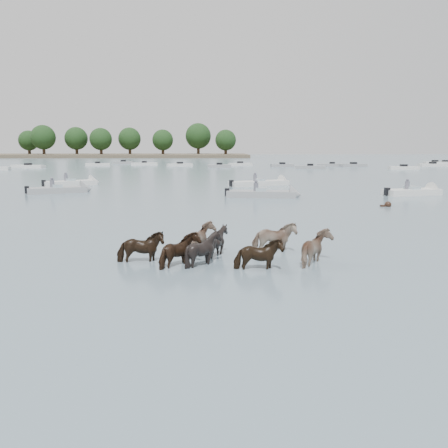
{
  "coord_description": "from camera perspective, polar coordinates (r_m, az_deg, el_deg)",
  "views": [
    {
      "loc": [
        -1.81,
        -13.42,
        3.91
      ],
      "look_at": [
        -1.43,
        3.19,
        1.1
      ],
      "focal_mm": 37.23,
      "sensor_mm": 36.0,
      "label": 1
    }
  ],
  "objects": [
    {
      "name": "distant_flotilla",
      "position": [
        88.99,
        0.36,
        7.25
      ],
      "size": [
        103.27,
        27.7,
        0.93
      ],
      "color": "silver",
      "rests_on": "ground"
    },
    {
      "name": "motorboat_d",
      "position": [
        40.7,
        22.87,
        3.65
      ],
      "size": [
        5.38,
        2.97,
        1.92
      ],
      "rotation": [
        0.0,
        0.0,
        0.28
      ],
      "color": "silver",
      "rests_on": "ground"
    },
    {
      "name": "motorboat_b",
      "position": [
        35.94,
        5.82,
        3.66
      ],
      "size": [
        5.96,
        2.32,
        1.92
      ],
      "rotation": [
        0.0,
        0.0,
        -0.13
      ],
      "color": "gray",
      "rests_on": "ground"
    },
    {
      "name": "swimming_pony",
      "position": [
        32.01,
        19.4,
        2.22
      ],
      "size": [
        0.72,
        0.44,
        0.44
      ],
      "color": "black",
      "rests_on": "ground"
    },
    {
      "name": "ground",
      "position": [
        14.09,
        6.15,
        -6.56
      ],
      "size": [
        400.0,
        400.0,
        0.0
      ],
      "primitive_type": "plane",
      "color": "slate",
      "rests_on": "ground"
    },
    {
      "name": "motorboat_f",
      "position": [
        48.92,
        -17.5,
        4.84
      ],
      "size": [
        5.49,
        4.26,
        1.92
      ],
      "rotation": [
        0.0,
        0.0,
        0.56
      ],
      "color": "silver",
      "rests_on": "ground"
    },
    {
      "name": "treeline",
      "position": [
        178.53,
        -25.53,
        9.54
      ],
      "size": [
        153.18,
        24.16,
        12.45
      ],
      "color": "#382619",
      "rests_on": "ground"
    },
    {
      "name": "shoreline",
      "position": [
        177.11,
        -24.19,
        7.66
      ],
      "size": [
        160.0,
        30.0,
        1.0
      ],
      "primitive_type": "cube",
      "color": "#4C4233",
      "rests_on": "ground"
    },
    {
      "name": "motorboat_a",
      "position": [
        41.52,
        -18.75,
        4.0
      ],
      "size": [
        5.37,
        3.48,
        1.92
      ],
      "rotation": [
        0.0,
        0.0,
        0.4
      ],
      "color": "gray",
      "rests_on": "ground"
    },
    {
      "name": "motorboat_c",
      "position": [
        46.66,
        5.2,
        5.03
      ],
      "size": [
        6.64,
        4.16,
        1.92
      ],
      "rotation": [
        0.0,
        0.0,
        0.42
      ],
      "color": "silver",
      "rests_on": "ground"
    },
    {
      "name": "pony_herd",
      "position": [
        16.01,
        0.31,
        -3.01
      ],
      "size": [
        7.47,
        3.76,
        1.4
      ],
      "color": "black",
      "rests_on": "ground"
    }
  ]
}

